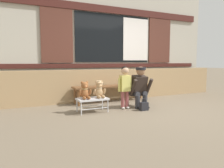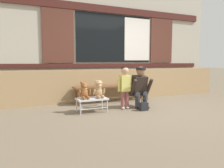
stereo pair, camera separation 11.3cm
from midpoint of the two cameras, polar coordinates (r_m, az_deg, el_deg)
name	(u,v)px [view 1 (the left image)]	position (r m, az deg, el deg)	size (l,w,h in m)	color
ground_plane	(149,108)	(5.01, 9.15, -6.35)	(60.00, 60.00, 0.00)	#756651
brick_low_wall	(120,84)	(6.15, 1.65, 0.01)	(6.70, 0.25, 0.85)	tan
shop_facade	(112,38)	(6.62, -0.37, 12.06)	(6.84, 0.26, 3.52)	#B7B2A3
wooden_bench_long	(112,88)	(5.64, -0.48, -1.05)	(2.10, 0.40, 0.44)	brown
small_display_bench	(92,100)	(4.52, -5.99, -4.21)	(0.64, 0.36, 0.30)	silver
teddy_bear_plain	(85,91)	(4.44, -7.97, -1.83)	(0.28, 0.26, 0.36)	#93562D
teddy_bear_with_hat	(99,90)	(4.54, -4.12, -1.50)	(0.28, 0.27, 0.36)	tan
child_standing	(125,83)	(4.80, 2.80, 0.34)	(0.35, 0.18, 0.96)	#994C4C
adult_crouching	(140,87)	(4.98, 6.79, -0.78)	(0.50, 0.49, 0.95)	#333338
handbag_on_ground	(144,106)	(4.74, 7.81, -5.85)	(0.18, 0.11, 0.27)	#232328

